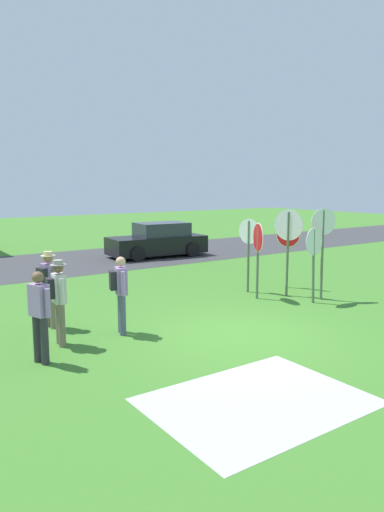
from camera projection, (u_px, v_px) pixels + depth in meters
The scene contains 14 objects.
ground_plane at pixel (238, 334), 10.28m from camera, with size 80.00×80.00×0.00m, color #3D7528.
street_asphalt at pixel (58, 263), 19.52m from camera, with size 60.00×6.40×0.01m, color #38383A.
concrete_path at pixel (258, 401), 7.12m from camera, with size 3.20×2.40×0.01m, color #ADAAA3.
parked_car_on_street at pixel (158, 241), 21.28m from camera, with size 4.43×2.27×1.51m.
stop_sign_center_cluster at pixel (258, 247), 13.28m from camera, with size 0.35×0.76×2.16m.
stop_sign_nearest at pixel (249, 242), 14.11m from camera, with size 0.14×0.74×2.21m.
stop_sign_far_back at pixel (288, 236), 13.60m from camera, with size 0.29×0.85×2.51m.
stop_sign_leaning_left at pixel (288, 242), 14.74m from camera, with size 0.26×0.79×2.09m.
stop_sign_rear_right at pixel (314, 252), 12.84m from camera, with size 0.76×0.15×2.07m.
stop_sign_leaning_right at pixel (323, 238), 13.17m from camera, with size 0.70×0.30×2.56m.
person_near_signs at pixel (120, 289), 10.19m from camera, with size 0.42×0.55×1.69m.
person_in_dark_shirt at pixel (58, 296), 9.45m from camera, with size 0.41×0.57×1.74m.
person_with_sunhat at pixel (48, 284), 10.63m from camera, with size 0.42×0.55×1.74m.
person_on_left at pixel (40, 312), 8.51m from camera, with size 0.33×0.54×1.69m.
Camera 1 is at (-6.48, -7.56, 3.22)m, focal length 33.41 mm.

